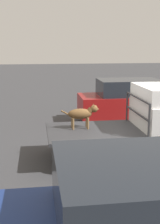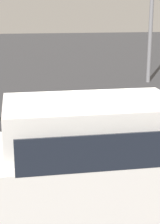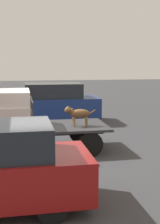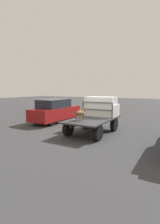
{
  "view_description": "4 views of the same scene",
  "coord_description": "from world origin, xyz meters",
  "views": [
    {
      "loc": [
        -2.16,
        -8.05,
        3.2
      ],
      "look_at": [
        -0.98,
        0.26,
        1.32
      ],
      "focal_mm": 50.0,
      "sensor_mm": 36.0,
      "label": 1
    },
    {
      "loc": [
        4.8,
        -0.75,
        2.97
      ],
      "look_at": [
        -0.98,
        0.26,
        1.32
      ],
      "focal_mm": 60.0,
      "sensor_mm": 36.0,
      "label": 2
    },
    {
      "loc": [
        0.89,
        10.12,
        2.94
      ],
      "look_at": [
        -0.98,
        0.26,
        1.32
      ],
      "focal_mm": 50.0,
      "sensor_mm": 36.0,
      "label": 3
    },
    {
      "loc": [
        -8.8,
        -4.31,
        2.52
      ],
      "look_at": [
        -0.98,
        0.26,
        1.32
      ],
      "focal_mm": 28.0,
      "sensor_mm": 36.0,
      "label": 4
    }
  ],
  "objects": [
    {
      "name": "flatbed_truck",
      "position": [
        0.0,
        0.0,
        0.62
      ],
      "size": [
        3.82,
        2.06,
        0.86
      ],
      "color": "black",
      "rests_on": "ground"
    },
    {
      "name": "truck_cab",
      "position": [
        1.22,
        0.0,
        1.42
      ],
      "size": [
        1.23,
        1.94,
        1.19
      ],
      "color": "silver",
      "rests_on": "flatbed_truck"
    },
    {
      "name": "ground_plane",
      "position": [
        0.0,
        0.0,
        0.0
      ],
      "size": [
        80.0,
        80.0,
        0.0
      ],
      "primitive_type": "plane",
      "color": "#38383A"
    },
    {
      "name": "parked_sedan",
      "position": [
        1.7,
        4.02,
        0.87
      ],
      "size": [
        4.43,
        1.72,
        1.75
      ],
      "rotation": [
        0.0,
        0.0,
        0.15
      ],
      "color": "black",
      "rests_on": "ground"
    },
    {
      "name": "truck_headboard",
      "position": [
        0.56,
        0.0,
        1.45
      ],
      "size": [
        0.04,
        1.94,
        0.89
      ],
      "color": "#2D2D30",
      "rests_on": "flatbed_truck"
    },
    {
      "name": "dog",
      "position": [
        -0.91,
        0.26,
        1.28
      ],
      "size": [
        1.07,
        0.29,
        0.69
      ],
      "rotation": [
        0.0,
        0.0,
        -0.01
      ],
      "color": "brown",
      "rests_on": "flatbed_truck"
    }
  ]
}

